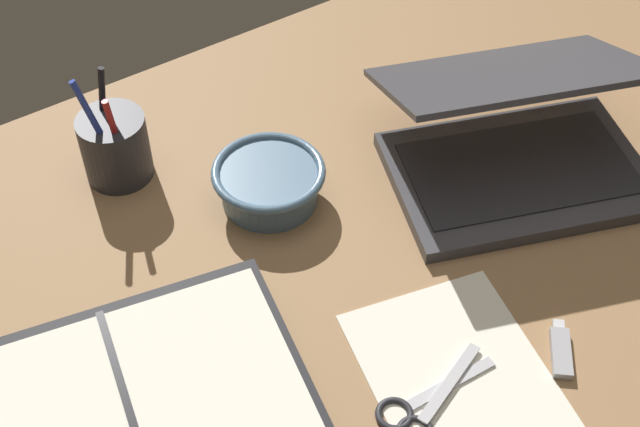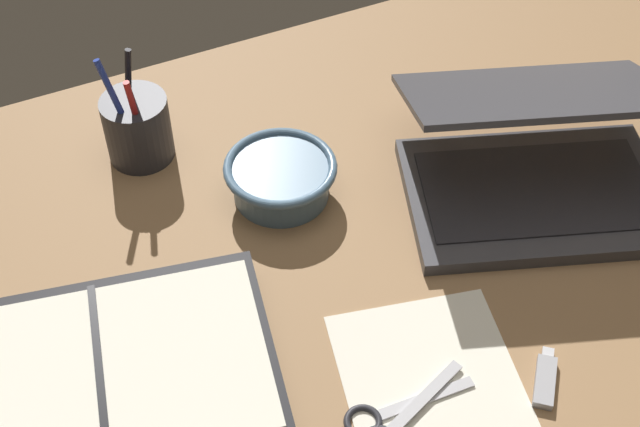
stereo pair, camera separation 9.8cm
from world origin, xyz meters
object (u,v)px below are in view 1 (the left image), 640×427
bowl (269,182)px  pen_cup (115,146)px  laptop (516,139)px  planner (129,409)px  scissors (417,412)px

bowl → pen_cup: 19.65cm
laptop → planner: bearing=-153.5°
bowl → planner: 33.26cm
bowl → laptop: bearing=-23.3°
pen_cup → laptop: bearing=-32.5°
scissors → laptop: bearing=25.0°
pen_cup → scissors: (9.74, -48.18, -4.19)cm
laptop → planner: laptop is taller
laptop → planner: (-55.89, -6.50, -2.43)cm
planner → bowl: bearing=45.5°
bowl → planner: bowl is taller
laptop → bowl: size_ratio=2.80×
bowl → pen_cup: size_ratio=0.87×
laptop → scissors: laptop is taller
scissors → planner: bearing=138.7°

